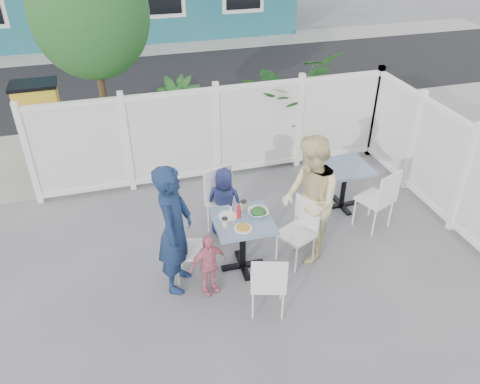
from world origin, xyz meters
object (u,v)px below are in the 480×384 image
object	(u,v)px
chair_left	(185,244)
spare_table	(345,175)
toddler	(208,265)
chair_back	(223,197)
chair_right	(301,227)
woman	(310,201)
man	(175,230)
boy	(224,202)
chair_near	(268,281)
utility_cabinet	(42,122)
main_table	(243,231)

from	to	relation	value
chair_left	spare_table	bearing A→B (deg)	124.35
toddler	chair_back	bearing A→B (deg)	50.77
chair_right	woman	distance (m)	0.37
man	chair_right	bearing A→B (deg)	-65.35
toddler	chair_left	bearing A→B (deg)	105.58
chair_left	boy	size ratio (longest dim) A/B	0.86
man	woman	bearing A→B (deg)	-63.37
chair_right	man	bearing A→B (deg)	66.80
woman	chair_near	bearing A→B (deg)	-34.84
utility_cabinet	chair_left	xyz separation A→B (m)	(1.86, -3.92, -0.16)
chair_near	toddler	world-z (taller)	chair_near
boy	toddler	world-z (taller)	boy
utility_cabinet	chair_back	bearing A→B (deg)	-51.89
man	spare_table	bearing A→B (deg)	-46.57
main_table	boy	size ratio (longest dim) A/B	0.74
chair_back	toddler	bearing A→B (deg)	49.48
chair_left	chair_back	size ratio (longest dim) A/B	0.90
chair_right	woman	xyz separation A→B (m)	(0.12, 0.06, 0.34)
spare_table	chair_near	bearing A→B (deg)	-136.09
chair_left	chair_near	xyz separation A→B (m)	(0.78, -0.88, -0.01)
main_table	chair_back	xyz separation A→B (m)	(-0.04, 0.83, -0.02)
chair_right	main_table	bearing A→B (deg)	62.57
woman	boy	size ratio (longest dim) A/B	1.69
chair_back	boy	distance (m)	0.07
chair_left	chair_right	size ratio (longest dim) A/B	0.99
utility_cabinet	main_table	xyz separation A→B (m)	(2.59, -3.95, -0.08)
man	chair_near	bearing A→B (deg)	-107.47
chair_near	toddler	size ratio (longest dim) A/B	1.03
main_table	boy	bearing A→B (deg)	92.35
spare_table	boy	size ratio (longest dim) A/B	0.70
woman	boy	world-z (taller)	woman
woman	chair_left	bearing A→B (deg)	-81.27
boy	toddler	bearing A→B (deg)	89.80
main_table	chair_near	size ratio (longest dim) A/B	0.88
spare_table	boy	bearing A→B (deg)	-176.43
spare_table	chair_right	size ratio (longest dim) A/B	0.81
chair_left	chair_back	xyz separation A→B (m)	(0.69, 0.80, 0.06)
spare_table	chair_near	world-z (taller)	chair_near
woman	toddler	distance (m)	1.51
main_table	man	world-z (taller)	man
spare_table	man	distance (m)	2.92
man	toddler	distance (m)	0.58
man	toddler	xyz separation A→B (m)	(0.33, -0.24, -0.42)
main_table	chair_near	distance (m)	0.86
main_table	chair_left	size ratio (longest dim) A/B	0.86
utility_cabinet	chair_left	world-z (taller)	utility_cabinet
chair_back	main_table	bearing A→B (deg)	75.09
chair_left	chair_right	distance (m)	1.50
chair_back	toddler	world-z (taller)	chair_back
woman	boy	bearing A→B (deg)	-120.98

